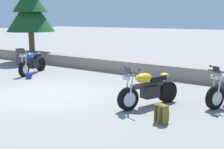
{
  "coord_description": "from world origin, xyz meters",
  "views": [
    {
      "loc": [
        7.21,
        -6.46,
        2.42
      ],
      "look_at": [
        1.68,
        1.2,
        0.65
      ],
      "focal_mm": 48.23,
      "sensor_mm": 36.0,
      "label": 1
    }
  ],
  "objects_px": {
    "motorcycle_blue_near_left": "(32,63)",
    "motorcycle_yellow_centre": "(148,89)",
    "rider_helmet": "(29,75)",
    "pine_tree_far_left": "(30,9)",
    "trash_bin": "(20,57)",
    "rider_backpack": "(162,113)"
  },
  "relations": [
    {
      "from": "motorcycle_yellow_centre",
      "to": "rider_backpack",
      "type": "bearing_deg",
      "value": -47.48
    },
    {
      "from": "motorcycle_blue_near_left",
      "to": "rider_helmet",
      "type": "bearing_deg",
      "value": -46.36
    },
    {
      "from": "pine_tree_far_left",
      "to": "trash_bin",
      "type": "distance_m",
      "value": 2.87
    },
    {
      "from": "rider_helmet",
      "to": "pine_tree_far_left",
      "type": "height_order",
      "value": "pine_tree_far_left"
    },
    {
      "from": "pine_tree_far_left",
      "to": "rider_helmet",
      "type": "bearing_deg",
      "value": -41.1
    },
    {
      "from": "rider_backpack",
      "to": "trash_bin",
      "type": "distance_m",
      "value": 10.75
    },
    {
      "from": "rider_helmet",
      "to": "pine_tree_far_left",
      "type": "relative_size",
      "value": 0.07
    },
    {
      "from": "motorcycle_blue_near_left",
      "to": "trash_bin",
      "type": "distance_m",
      "value": 2.8
    },
    {
      "from": "motorcycle_blue_near_left",
      "to": "rider_helmet",
      "type": "relative_size",
      "value": 7.09
    },
    {
      "from": "motorcycle_yellow_centre",
      "to": "pine_tree_far_left",
      "type": "bearing_deg",
      "value": 157.73
    },
    {
      "from": "motorcycle_yellow_centre",
      "to": "trash_bin",
      "type": "height_order",
      "value": "motorcycle_yellow_centre"
    },
    {
      "from": "motorcycle_yellow_centre",
      "to": "rider_helmet",
      "type": "xyz_separation_m",
      "value": [
        -5.82,
        0.59,
        -0.35
      ]
    },
    {
      "from": "rider_helmet",
      "to": "trash_bin",
      "type": "bearing_deg",
      "value": 147.17
    },
    {
      "from": "rider_backpack",
      "to": "trash_bin",
      "type": "height_order",
      "value": "trash_bin"
    },
    {
      "from": "motorcycle_yellow_centre",
      "to": "trash_bin",
      "type": "relative_size",
      "value": 2.32
    },
    {
      "from": "rider_backpack",
      "to": "rider_helmet",
      "type": "bearing_deg",
      "value": 166.63
    },
    {
      "from": "pine_tree_far_left",
      "to": "trash_bin",
      "type": "bearing_deg",
      "value": -65.33
    },
    {
      "from": "motorcycle_blue_near_left",
      "to": "pine_tree_far_left",
      "type": "bearing_deg",
      "value": 140.46
    },
    {
      "from": "motorcycle_yellow_centre",
      "to": "rider_backpack",
      "type": "relative_size",
      "value": 4.24
    },
    {
      "from": "rider_helmet",
      "to": "trash_bin",
      "type": "distance_m",
      "value": 3.95
    },
    {
      "from": "motorcycle_blue_near_left",
      "to": "pine_tree_far_left",
      "type": "distance_m",
      "value": 4.68
    },
    {
      "from": "motorcycle_blue_near_left",
      "to": "motorcycle_yellow_centre",
      "type": "bearing_deg",
      "value": -12.25
    }
  ]
}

